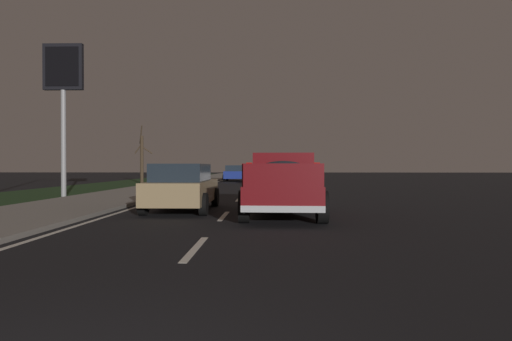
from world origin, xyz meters
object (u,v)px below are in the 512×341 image
at_px(sedan_tan, 182,187).
at_px(sedan_black, 272,173).
at_px(bare_tree_far, 142,158).
at_px(pickup_truck, 283,182).
at_px(sedan_white, 276,175).
at_px(sedan_blue, 235,173).
at_px(gas_price_sign, 63,81).

xyz_separation_m(sedan_tan, sedan_black, (28.17, -3.21, 0.00)).
distance_m(sedan_black, bare_tree_far, 12.38).
bearing_deg(sedan_black, pickup_truck, -179.90).
relative_size(pickup_truck, sedan_black, 1.24).
height_order(sedan_tan, sedan_black, same).
bearing_deg(sedan_tan, sedan_white, -10.29).
relative_size(pickup_truck, bare_tree_far, 1.11).
bearing_deg(sedan_white, sedan_blue, 22.15).
distance_m(sedan_white, sedan_black, 9.25).
height_order(sedan_black, bare_tree_far, bare_tree_far).
distance_m(pickup_truck, sedan_tan, 3.50).
height_order(sedan_white, bare_tree_far, bare_tree_far).
bearing_deg(sedan_blue, sedan_black, -93.13).
relative_size(sedan_blue, gas_price_sign, 0.60).
xyz_separation_m(sedan_blue, gas_price_sign, (-21.92, 6.57, 4.73)).
bearing_deg(gas_price_sign, sedan_black, -25.14).
bearing_deg(bare_tree_far, sedan_white, -109.96).
distance_m(sedan_tan, bare_tree_far, 24.45).
bearing_deg(gas_price_sign, sedan_blue, -16.68).
relative_size(sedan_tan, sedan_black, 0.99).
xyz_separation_m(pickup_truck, sedan_tan, (1.25, 3.27, -0.20)).
xyz_separation_m(sedan_black, bare_tree_far, (-5.11, 11.19, 1.39)).
relative_size(sedan_white, bare_tree_far, 0.89).
relative_size(sedan_black, bare_tree_far, 0.89).
distance_m(sedan_white, bare_tree_far, 12.23).
bearing_deg(gas_price_sign, sedan_white, -39.87).
xyz_separation_m(sedan_blue, sedan_black, (-0.20, -3.63, 0.00)).
bearing_deg(pickup_truck, bare_tree_far, 24.83).
xyz_separation_m(gas_price_sign, bare_tree_far, (16.61, 1.00, -3.33)).
height_order(sedan_white, gas_price_sign, gas_price_sign).
distance_m(sedan_blue, sedan_black, 3.63).
height_order(pickup_truck, sedan_tan, pickup_truck).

